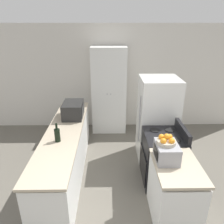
{
  "coord_description": "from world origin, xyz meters",
  "views": [
    {
      "loc": [
        -0.06,
        -1.82,
        2.62
      ],
      "look_at": [
        0.0,
        1.97,
        1.05
      ],
      "focal_mm": 35.0,
      "sensor_mm": 36.0,
      "label": 1
    }
  ],
  "objects": [
    {
      "name": "counter_left",
      "position": [
        -0.84,
        1.52,
        0.43
      ],
      "size": [
        0.6,
        2.84,
        0.89
      ],
      "color": "silver",
      "rests_on": "ground_plane"
    },
    {
      "name": "fruit_bowl",
      "position": [
        0.7,
        0.67,
        1.18
      ],
      "size": [
        0.25,
        0.25,
        0.15
      ],
      "color": "#B2A893",
      "rests_on": "toaster_oven"
    },
    {
      "name": "pantry_cabinet",
      "position": [
        -0.06,
        3.32,
        1.05
      ],
      "size": [
        0.83,
        0.52,
        2.1
      ],
      "color": "white",
      "rests_on": "ground_plane"
    },
    {
      "name": "microwave",
      "position": [
        -0.75,
        2.11,
        1.04
      ],
      "size": [
        0.38,
        0.52,
        0.3
      ],
      "color": "black",
      "rests_on": "counter_left"
    },
    {
      "name": "refrigerator",
      "position": [
        0.9,
        2.11,
        0.83
      ],
      "size": [
        0.75,
        0.73,
        1.66
      ],
      "color": "white",
      "rests_on": "ground_plane"
    },
    {
      "name": "wall_back",
      "position": [
        0.0,
        3.61,
        1.3
      ],
      "size": [
        7.0,
        0.06,
        2.6
      ],
      "color": "silver",
      "rests_on": "ground_plane"
    },
    {
      "name": "stove",
      "position": [
        0.86,
        1.33,
        0.46
      ],
      "size": [
        0.66,
        0.74,
        1.05
      ],
      "color": "black",
      "rests_on": "ground_plane"
    },
    {
      "name": "counter_right",
      "position": [
        0.84,
        0.52,
        0.43
      ],
      "size": [
        0.6,
        0.85,
        0.89
      ],
      "color": "silver",
      "rests_on": "ground_plane"
    },
    {
      "name": "toaster_oven",
      "position": [
        0.71,
        0.65,
        1.01
      ],
      "size": [
        0.3,
        0.39,
        0.24
      ],
      "color": "#939399",
      "rests_on": "counter_right"
    },
    {
      "name": "wine_bottle",
      "position": [
        -0.86,
        1.17,
        1.01
      ],
      "size": [
        0.09,
        0.09,
        0.31
      ],
      "color": "black",
      "rests_on": "counter_left"
    }
  ]
}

